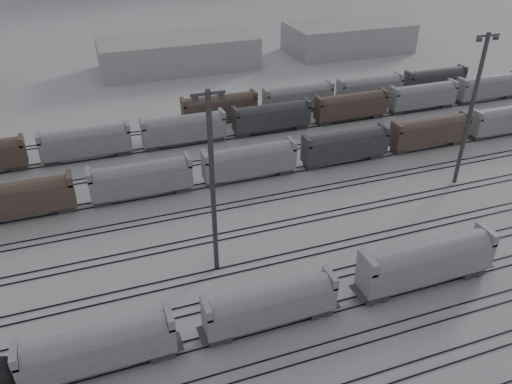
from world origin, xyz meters
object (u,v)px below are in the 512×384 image
object	(u,v)px
hopper_car_a	(98,346)
light_mast_c	(212,182)
hopper_car_b	(270,303)
hopper_car_c	(427,260)

from	to	relation	value
hopper_car_a	light_mast_c	size ratio (longest dim) A/B	0.63
hopper_car_b	light_mast_c	bearing A→B (deg)	103.79
hopper_car_b	light_mast_c	size ratio (longest dim) A/B	0.62
hopper_car_a	hopper_car_b	distance (m)	17.17
hopper_car_a	hopper_car_c	xyz separation A→B (m)	(36.17, 0.00, 0.49)
hopper_car_b	hopper_car_a	bearing A→B (deg)	180.00
hopper_car_b	light_mast_c	world-z (taller)	light_mast_c
hopper_car_c	light_mast_c	xyz separation A→B (m)	(-21.72, 11.05, 8.36)
hopper_car_b	hopper_car_c	world-z (taller)	hopper_car_c
hopper_car_c	light_mast_c	distance (m)	25.76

